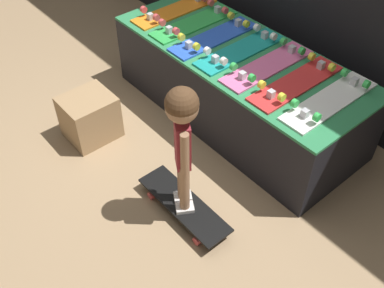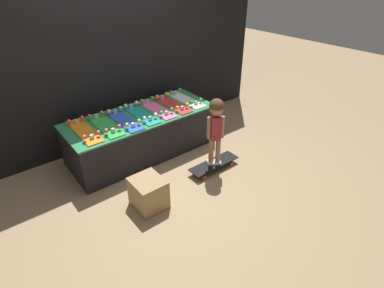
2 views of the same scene
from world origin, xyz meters
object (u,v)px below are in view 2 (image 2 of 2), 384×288
at_px(skateboard_pink_on_rack, 156,108).
at_px(skateboard_white_on_rack, 185,99).
at_px(skateboard_on_floor, 214,164).
at_px(skateboard_blue_on_rack, 124,119).
at_px(skateboard_green_on_rack, 104,125).
at_px(skateboard_teal_on_rack, 140,114).
at_px(child, 216,120).
at_px(skateboard_orange_on_rack, 84,130).
at_px(storage_box, 149,193).
at_px(skateboard_red_on_rack, 172,104).

relative_size(skateboard_pink_on_rack, skateboard_white_on_rack, 1.00).
xyz_separation_m(skateboard_white_on_rack, skateboard_on_floor, (-0.27, -0.95, -0.52)).
bearing_deg(skateboard_blue_on_rack, skateboard_pink_on_rack, 2.84).
relative_size(skateboard_green_on_rack, skateboard_on_floor, 1.06).
relative_size(skateboard_teal_on_rack, skateboard_on_floor, 1.06).
bearing_deg(skateboard_green_on_rack, skateboard_pink_on_rack, 0.21).
xyz_separation_m(skateboard_blue_on_rack, skateboard_pink_on_rack, (0.51, 0.03, 0.00)).
relative_size(skateboard_on_floor, child, 0.78).
height_order(skateboard_orange_on_rack, skateboard_teal_on_rack, same).
bearing_deg(skateboard_teal_on_rack, storage_box, -117.78).
bearing_deg(skateboard_white_on_rack, skateboard_red_on_rack, -177.01).
bearing_deg(child, skateboard_green_on_rack, 168.09).
xyz_separation_m(skateboard_blue_on_rack, skateboard_white_on_rack, (1.01, 0.03, 0.00)).
xyz_separation_m(skateboard_white_on_rack, storage_box, (-1.28, -1.00, -0.42)).
height_order(skateboard_red_on_rack, child, child).
height_order(child, storage_box, child).
xyz_separation_m(skateboard_on_floor, child, (-0.00, 0.00, 0.64)).
bearing_deg(skateboard_orange_on_rack, child, -37.13).
xyz_separation_m(skateboard_red_on_rack, skateboard_on_floor, (-0.02, -0.93, -0.52)).
relative_size(skateboard_green_on_rack, skateboard_blue_on_rack, 1.00).
height_order(skateboard_on_floor, child, child).
distance_m(skateboard_orange_on_rack, skateboard_red_on_rack, 1.27).
distance_m(skateboard_red_on_rack, child, 0.94).
height_order(skateboard_teal_on_rack, skateboard_red_on_rack, same).
bearing_deg(storage_box, skateboard_red_on_rack, 43.92).
relative_size(skateboard_teal_on_rack, storage_box, 2.06).
xyz_separation_m(skateboard_green_on_rack, child, (1.00, -0.93, 0.12)).
height_order(skateboard_green_on_rack, skateboard_blue_on_rack, same).
bearing_deg(skateboard_on_floor, skateboard_teal_on_rack, 117.75).
distance_m(skateboard_blue_on_rack, child, 1.18).
xyz_separation_m(skateboard_red_on_rack, skateboard_white_on_rack, (0.25, 0.01, 0.00)).
distance_m(skateboard_white_on_rack, skateboard_on_floor, 1.11).
xyz_separation_m(skateboard_red_on_rack, storage_box, (-1.03, -0.99, -0.42)).
distance_m(skateboard_blue_on_rack, skateboard_on_floor, 1.29).
xyz_separation_m(skateboard_orange_on_rack, storage_box, (0.24, -1.00, -0.42)).
relative_size(skateboard_teal_on_rack, child, 0.83).
distance_m(skateboard_red_on_rack, storage_box, 1.49).
height_order(skateboard_teal_on_rack, skateboard_pink_on_rack, same).
height_order(skateboard_green_on_rack, skateboard_white_on_rack, same).
bearing_deg(skateboard_white_on_rack, skateboard_blue_on_rack, -178.03).
distance_m(skateboard_pink_on_rack, skateboard_red_on_rack, 0.25).
height_order(skateboard_red_on_rack, skateboard_on_floor, skateboard_red_on_rack).
bearing_deg(skateboard_red_on_rack, skateboard_white_on_rack, 2.99).
bearing_deg(skateboard_pink_on_rack, skateboard_on_floor, -75.82).
distance_m(skateboard_blue_on_rack, skateboard_red_on_rack, 0.76).
bearing_deg(skateboard_on_floor, skateboard_pink_on_rack, 104.18).
height_order(skateboard_orange_on_rack, skateboard_on_floor, skateboard_orange_on_rack).
height_order(skateboard_orange_on_rack, storage_box, skateboard_orange_on_rack).
relative_size(skateboard_green_on_rack, child, 0.83).
xyz_separation_m(skateboard_blue_on_rack, child, (0.74, -0.91, 0.12)).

